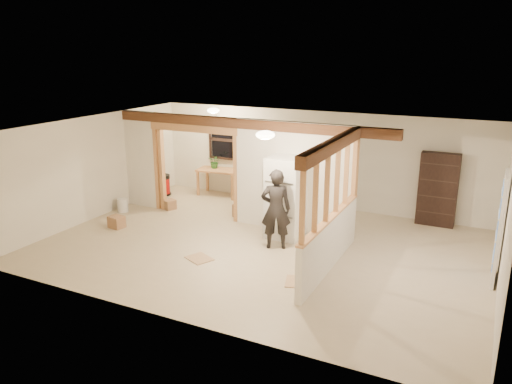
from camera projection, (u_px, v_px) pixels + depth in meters
The scene contains 30 objects.
floor at pixel (262, 247), 10.53m from camera, with size 9.00×6.50×0.01m, color #C2AF90.
ceiling at pixel (262, 129), 9.83m from camera, with size 9.00×6.50×0.01m, color white.
wall_back at pixel (316, 159), 12.98m from camera, with size 9.00×0.01×2.50m, color white.
wall_front at pixel (168, 244), 7.38m from camera, with size 9.00×0.01×2.50m, color white.
wall_left at pixel (95, 167), 12.09m from camera, with size 0.01×6.50×2.50m, color white.
wall_right at pixel (506, 223), 8.28m from camera, with size 0.01×6.50×2.50m, color white.
partition_left_stub at pixel (141, 159), 12.93m from camera, with size 0.90×0.12×2.50m, color white.
partition_center at pixel (293, 178), 11.13m from camera, with size 2.80×0.12×2.50m, color white.
doorway_frame at pixel (195, 172), 12.28m from camera, with size 2.46×0.14×2.20m, color tan.
header_beam_back at pixel (245, 124), 11.33m from camera, with size 7.00×0.18×0.22m, color brown.
header_beam_right at pixel (334, 145), 8.84m from camera, with size 0.18×3.30×0.22m, color brown.
pony_wall at pixel (330, 244), 9.37m from camera, with size 0.12×3.20×1.00m, color white.
stud_partition at pixel (332, 184), 9.05m from camera, with size 0.14×3.20×1.32m, color tan.
window_back at pixel (227, 140), 13.93m from camera, with size 1.12×0.10×1.10m, color black.
french_door at pixel (499, 228), 8.73m from camera, with size 0.12×0.86×2.00m, color white.
ceiling_dome_main at pixel (265, 135), 9.28m from camera, with size 0.36×0.36×0.16m, color #FFEABF.
ceiling_dome_util at pixel (213, 110), 12.88m from camera, with size 0.32×0.32×0.14m, color #FFEABF.
hanging_bulb at pixel (216, 127), 12.15m from camera, with size 0.07×0.07×0.07m, color #FFD88C.
refrigerator at pixel (286, 197), 10.87m from camera, with size 0.74×0.72×1.80m, color white.
woman at pixel (276, 209), 10.26m from camera, with size 0.62×0.41×1.69m, color black.
work_table at pixel (219, 182), 14.07m from camera, with size 1.21×0.61×0.76m, color tan.
potted_plant at pixel (215, 162), 14.04m from camera, with size 0.34×0.30×0.38m, color #285F2A.
shop_vac at pixel (163, 185), 14.14m from camera, with size 0.46×0.46×0.60m, color #9C0B07.
bookshelf at pixel (438, 190), 11.60m from camera, with size 0.87×0.29×1.73m, color black.
bucket at pixel (123, 205), 12.73m from camera, with size 0.27×0.27×0.34m, color silver.
box_util_a at pixel (242, 211), 12.32m from camera, with size 0.38×0.32×0.32m, color #A2734E.
box_util_b at pixel (170, 204), 12.94m from camera, with size 0.27×0.27×0.25m, color #A2734E.
box_front at pixel (117, 222), 11.61m from camera, with size 0.34×0.28×0.28m, color #A2734E.
floor_panel_near at pixel (299, 282), 8.93m from camera, with size 0.49×0.49×0.02m, color tan.
floor_panel_far at pixel (199, 258), 9.92m from camera, with size 0.50×0.40×0.02m, color tan.
Camera 1 is at (4.21, -8.84, 4.05)m, focal length 35.00 mm.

